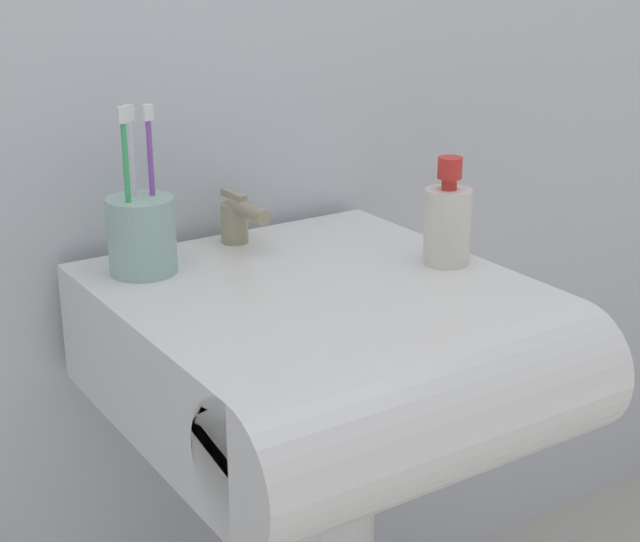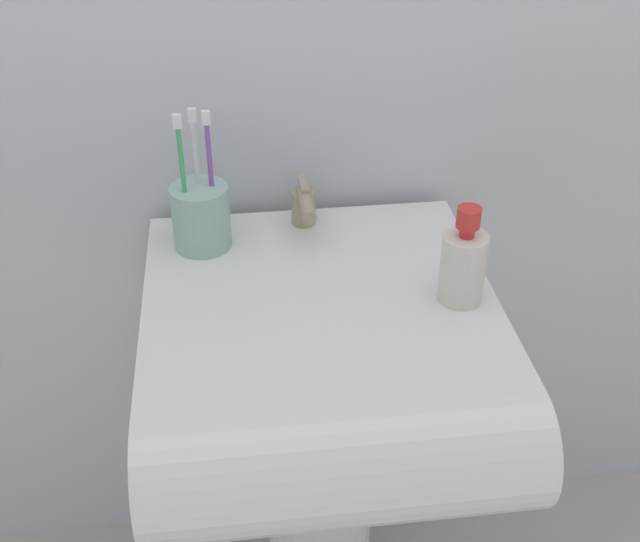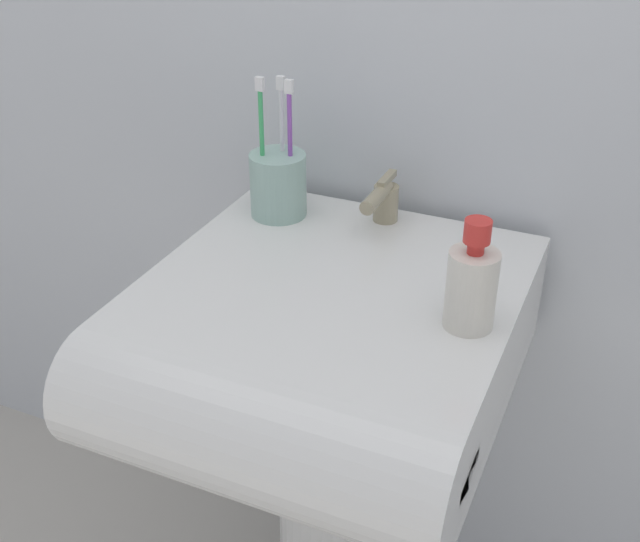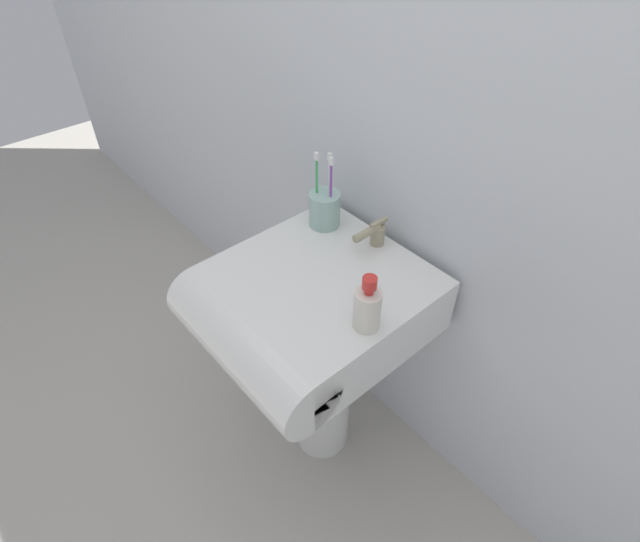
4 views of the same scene
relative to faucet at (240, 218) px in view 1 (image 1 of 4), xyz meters
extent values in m
cube|color=white|center=(0.00, -0.18, -0.12)|extent=(0.49, 0.47, 0.16)
cylinder|color=white|center=(0.00, -0.42, -0.12)|extent=(0.49, 0.16, 0.16)
cylinder|color=tan|center=(0.00, 0.01, -0.01)|extent=(0.04, 0.04, 0.06)
cylinder|color=tan|center=(0.00, -0.03, 0.02)|extent=(0.02, 0.08, 0.02)
cube|color=tan|center=(0.00, 0.01, 0.03)|extent=(0.01, 0.06, 0.01)
cylinder|color=#99BFB2|center=(-0.16, -0.03, 0.01)|extent=(0.09, 0.09, 0.10)
cylinder|color=#3FB266|center=(-0.18, -0.04, 0.07)|extent=(0.01, 0.01, 0.18)
cube|color=white|center=(-0.18, -0.04, 0.17)|extent=(0.01, 0.01, 0.02)
cylinder|color=purple|center=(-0.14, -0.03, 0.07)|extent=(0.01, 0.01, 0.18)
cube|color=white|center=(-0.14, -0.03, 0.16)|extent=(0.01, 0.01, 0.02)
cylinder|color=white|center=(-0.16, -0.02, 0.07)|extent=(0.01, 0.01, 0.18)
cube|color=white|center=(-0.16, -0.02, 0.16)|extent=(0.01, 0.01, 0.02)
cylinder|color=silver|center=(0.19, -0.22, 0.01)|extent=(0.06, 0.06, 0.10)
cylinder|color=red|center=(0.19, -0.22, 0.07)|extent=(0.02, 0.02, 0.01)
cylinder|color=red|center=(0.19, -0.22, 0.09)|extent=(0.03, 0.03, 0.03)
camera|label=1|loc=(-0.62, -1.15, 0.38)|focal=55.00mm
camera|label=2|loc=(-0.11, -1.08, 0.61)|focal=45.00mm
camera|label=3|loc=(0.35, -1.04, 0.51)|focal=45.00mm
camera|label=4|loc=(0.69, -0.79, 0.79)|focal=28.00mm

